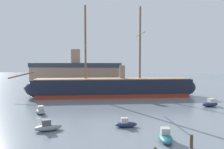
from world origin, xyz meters
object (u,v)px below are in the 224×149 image
(tall_ship, at_px, (113,87))
(dockside_warehouse_left, at_px, (76,75))
(motorboat_foreground_right, at_px, (165,137))
(motorboat_distant_centre, at_px, (136,90))
(motorboat_mid_left, at_px, (40,111))
(motorboat_near_centre, at_px, (126,124))
(motorboat_foreground_left, at_px, (48,127))
(dinghy_far_left, at_px, (48,93))
(mooring_piling_nearest, at_px, (191,141))
(motorboat_alongside_stern, at_px, (210,104))

(tall_ship, height_order, dockside_warehouse_left, tall_ship)
(motorboat_foreground_right, xyz_separation_m, motorboat_distant_centre, (-4.70, 54.23, 0.04))
(motorboat_mid_left, distance_m, dockside_warehouse_left, 48.73)
(dockside_warehouse_left, bearing_deg, motorboat_foreground_right, -63.77)
(tall_ship, distance_m, dockside_warehouse_left, 29.28)
(tall_ship, relative_size, motorboat_near_centre, 14.32)
(motorboat_foreground_left, relative_size, dinghy_far_left, 2.21)
(motorboat_foreground_left, bearing_deg, tall_ship, 79.53)
(dockside_warehouse_left, bearing_deg, motorboat_foreground_left, -78.91)
(motorboat_foreground_right, height_order, motorboat_distant_centre, motorboat_distant_centre)
(tall_ship, bearing_deg, motorboat_foreground_right, -73.07)
(motorboat_foreground_right, bearing_deg, mooring_piling_nearest, -35.60)
(tall_ship, height_order, motorboat_foreground_right, tall_ship)
(motorboat_foreground_left, relative_size, motorboat_foreground_right, 1.07)
(motorboat_foreground_left, relative_size, motorboat_near_centre, 1.17)
(tall_ship, height_order, motorboat_foreground_left, tall_ship)
(motorboat_alongside_stern, bearing_deg, motorboat_foreground_right, -118.11)
(motorboat_mid_left, distance_m, motorboat_distant_centre, 44.97)
(motorboat_near_centre, height_order, motorboat_distant_centre, motorboat_distant_centre)
(motorboat_foreground_left, height_order, dinghy_far_left, motorboat_foreground_left)
(dinghy_far_left, relative_size, mooring_piling_nearest, 1.22)
(motorboat_alongside_stern, bearing_deg, tall_ship, 154.52)
(tall_ship, relative_size, dinghy_far_left, 27.14)
(motorboat_near_centre, xyz_separation_m, mooring_piling_nearest, (9.36, -8.77, 0.33))
(motorboat_alongside_stern, relative_size, dinghy_far_left, 2.32)
(motorboat_near_centre, height_order, motorboat_alongside_stern, motorboat_alongside_stern)
(motorboat_foreground_right, distance_m, mooring_piling_nearest, 3.90)
(motorboat_mid_left, xyz_separation_m, motorboat_distant_centre, (21.06, 39.73, 0.08))
(mooring_piling_nearest, distance_m, dockside_warehouse_left, 73.50)
(tall_ship, bearing_deg, mooring_piling_nearest, -70.07)
(motorboat_near_centre, bearing_deg, mooring_piling_nearest, -43.13)
(motorboat_mid_left, bearing_deg, dinghy_far_left, 109.92)
(motorboat_foreground_left, distance_m, motorboat_distant_centre, 53.37)
(motorboat_alongside_stern, relative_size, dockside_warehouse_left, 0.12)
(tall_ship, xyz_separation_m, motorboat_distant_centre, (7.54, 13.98, -2.46))
(motorboat_foreground_left, xyz_separation_m, dockside_warehouse_left, (-11.74, 59.85, 4.84))
(tall_ship, bearing_deg, dinghy_far_left, 168.08)
(tall_ship, relative_size, dockside_warehouse_left, 1.46)
(motorboat_near_centre, relative_size, motorboat_alongside_stern, 0.82)
(tall_ship, bearing_deg, dockside_warehouse_left, 129.70)
(tall_ship, distance_m, motorboat_mid_left, 29.19)
(tall_ship, xyz_separation_m, dockside_warehouse_left, (-18.64, 22.46, 2.35))
(motorboat_alongside_stern, height_order, dockside_warehouse_left, dockside_warehouse_left)
(motorboat_foreground_left, height_order, mooring_piling_nearest, motorboat_foreground_left)
(motorboat_near_centre, bearing_deg, tall_ship, 100.18)
(motorboat_alongside_stern, distance_m, motorboat_distant_centre, 33.06)
(dinghy_far_left, height_order, mooring_piling_nearest, mooring_piling_nearest)
(motorboat_alongside_stern, bearing_deg, motorboat_foreground_left, -143.98)
(motorboat_alongside_stern, xyz_separation_m, motorboat_distant_centre, (-19.36, 26.80, 0.00))
(motorboat_foreground_left, height_order, motorboat_foreground_right, motorboat_foreground_left)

